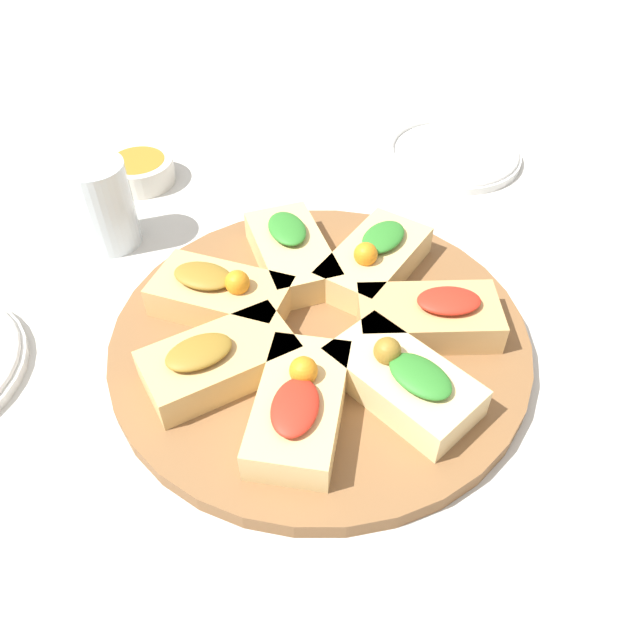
# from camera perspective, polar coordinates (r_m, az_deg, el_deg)

# --- Properties ---
(ground_plane) EXTENTS (3.00, 3.00, 0.00)m
(ground_plane) POSITION_cam_1_polar(r_m,az_deg,el_deg) (0.61, 0.00, -2.21)
(ground_plane) COLOR beige
(serving_board) EXTENTS (0.40, 0.40, 0.02)m
(serving_board) POSITION_cam_1_polar(r_m,az_deg,el_deg) (0.60, 0.00, -1.65)
(serving_board) COLOR brown
(serving_board) RESTS_ON ground_plane
(focaccia_slice_0) EXTENTS (0.15, 0.13, 0.05)m
(focaccia_slice_0) POSITION_cam_1_polar(r_m,az_deg,el_deg) (0.61, -9.09, 2.38)
(focaccia_slice_0) COLOR tan
(focaccia_slice_0) RESTS_ON serving_board
(focaccia_slice_1) EXTENTS (0.14, 0.10, 0.04)m
(focaccia_slice_1) POSITION_cam_1_polar(r_m,az_deg,el_deg) (0.55, -9.30, -3.68)
(focaccia_slice_1) COLOR tan
(focaccia_slice_1) RESTS_ON serving_board
(focaccia_slice_2) EXTENTS (0.12, 0.15, 0.05)m
(focaccia_slice_2) POSITION_cam_1_polar(r_m,az_deg,el_deg) (0.52, -1.89, -7.79)
(focaccia_slice_2) COLOR #DBB775
(focaccia_slice_2) RESTS_ON serving_board
(focaccia_slice_3) EXTENTS (0.12, 0.15, 0.05)m
(focaccia_slice_3) POSITION_cam_1_polar(r_m,az_deg,el_deg) (0.54, 7.61, -5.43)
(focaccia_slice_3) COLOR #E5C689
(focaccia_slice_3) RESTS_ON serving_board
(focaccia_slice_4) EXTENTS (0.14, 0.10, 0.04)m
(focaccia_slice_4) POSITION_cam_1_polar(r_m,az_deg,el_deg) (0.59, 10.02, 0.34)
(focaccia_slice_4) COLOR tan
(focaccia_slice_4) RESTS_ON serving_board
(focaccia_slice_5) EXTENTS (0.14, 0.14, 0.05)m
(focaccia_slice_5) POSITION_cam_1_polar(r_m,az_deg,el_deg) (0.65, 5.00, 5.55)
(focaccia_slice_5) COLOR #DBB775
(focaccia_slice_5) RESTS_ON serving_board
(focaccia_slice_6) EXTENTS (0.07, 0.13, 0.04)m
(focaccia_slice_6) POSITION_cam_1_polar(r_m,az_deg,el_deg) (0.66, -2.94, 6.18)
(focaccia_slice_6) COLOR #DBB775
(focaccia_slice_6) RESTS_ON serving_board
(plate_right) EXTENTS (0.18, 0.18, 0.02)m
(plate_right) POSITION_cam_1_polar(r_m,az_deg,el_deg) (0.89, 12.03, 14.71)
(plate_right) COLOR white
(plate_right) RESTS_ON ground_plane
(water_glass) EXTENTS (0.07, 0.07, 0.10)m
(water_glass) POSITION_cam_1_polar(r_m,az_deg,el_deg) (0.74, -19.22, 9.90)
(water_glass) COLOR silver
(water_glass) RESTS_ON ground_plane
(dipping_bowl) EXTENTS (0.09, 0.09, 0.03)m
(dipping_bowl) POSITION_cam_1_polar(r_m,az_deg,el_deg) (0.85, -16.18, 13.03)
(dipping_bowl) COLOR silver
(dipping_bowl) RESTS_ON ground_plane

